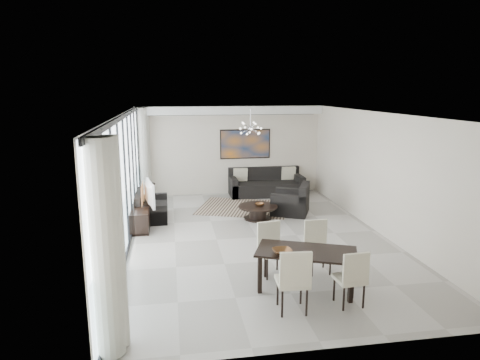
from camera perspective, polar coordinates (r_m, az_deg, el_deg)
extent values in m
cube|color=#A8A39B|center=(10.19, 2.29, -7.60)|extent=(6.00, 9.00, 0.02)
cube|color=white|center=(9.62, 2.44, 8.79)|extent=(6.00, 9.00, 0.02)
cube|color=beige|center=(14.17, -1.31, 3.97)|extent=(6.00, 0.02, 2.90)
cube|color=beige|center=(5.64, 11.71, -8.76)|extent=(6.00, 0.02, 2.90)
cube|color=beige|center=(10.80, 18.09, 0.86)|extent=(0.02, 9.00, 2.90)
cube|color=white|center=(9.66, -15.22, -0.23)|extent=(0.01, 8.95, 2.85)
cube|color=black|center=(9.47, -15.45, 8.09)|extent=(0.04, 8.95, 0.10)
cube|color=black|center=(10.04, -14.55, -8.16)|extent=(0.04, 8.95, 0.06)
cube|color=black|center=(5.83, -18.69, -8.45)|extent=(0.04, 0.05, 2.88)
cube|color=black|center=(6.77, -17.36, -5.53)|extent=(0.04, 0.05, 2.88)
cube|color=black|center=(7.72, -16.37, -3.32)|extent=(0.04, 0.05, 2.88)
cube|color=black|center=(8.69, -15.60, -1.60)|extent=(0.04, 0.05, 2.88)
cube|color=black|center=(9.66, -14.99, -0.22)|extent=(0.04, 0.05, 2.88)
cube|color=black|center=(10.63, -14.48, 0.90)|extent=(0.04, 0.05, 2.88)
cube|color=black|center=(11.61, -14.07, 1.84)|extent=(0.04, 0.05, 2.88)
cube|color=black|center=(12.60, -13.71, 2.63)|extent=(0.04, 0.05, 2.88)
cube|color=black|center=(13.58, -13.41, 3.30)|extent=(0.04, 0.05, 2.88)
cylinder|color=beige|center=(5.67, -17.51, -8.96)|extent=(0.36, 0.36, 2.85)
cylinder|color=beige|center=(13.72, -12.79, 3.42)|extent=(0.36, 0.36, 2.85)
cube|color=white|center=(13.85, -1.23, 9.28)|extent=(5.98, 0.40, 0.26)
cube|color=#C26A1B|center=(14.20, 0.70, 4.81)|extent=(1.68, 0.04, 0.98)
cylinder|color=silver|center=(12.14, 1.41, 8.21)|extent=(0.02, 0.02, 0.55)
sphere|color=silver|center=(12.16, 1.40, 6.92)|extent=(0.12, 0.12, 0.12)
cube|color=black|center=(12.65, 0.52, -3.69)|extent=(3.08, 2.73, 0.01)
cylinder|color=black|center=(11.49, 2.41, -3.55)|extent=(1.05, 1.05, 0.04)
cylinder|color=black|center=(11.54, 2.40, -4.43)|extent=(0.46, 0.46, 0.33)
cylinder|color=black|center=(11.59, 2.39, -5.13)|extent=(0.74, 0.74, 0.03)
imported|color=brown|center=(11.45, 2.61, -3.30)|extent=(0.27, 0.27, 0.08)
cube|color=black|center=(14.14, 3.51, -1.14)|extent=(2.41, 0.99, 0.44)
cube|color=black|center=(14.42, 3.19, 0.91)|extent=(2.41, 0.20, 0.44)
cube|color=black|center=(13.92, -0.93, -0.91)|extent=(0.20, 0.99, 0.64)
cube|color=black|center=(14.40, 7.81, -0.58)|extent=(0.20, 0.99, 0.64)
cube|color=black|center=(11.84, -11.64, -4.15)|extent=(0.82, 1.46, 0.36)
cube|color=black|center=(11.77, -13.31, -2.50)|extent=(0.16, 1.46, 0.36)
cube|color=black|center=(11.20, -11.78, -4.66)|extent=(0.82, 0.16, 0.53)
cube|color=black|center=(12.44, -11.55, -2.97)|extent=(0.82, 0.16, 0.53)
cube|color=black|center=(12.14, 6.71, -3.43)|extent=(1.30, 1.32, 0.43)
cube|color=black|center=(11.98, 8.59, -1.56)|extent=(0.59, 1.01, 0.43)
cube|color=black|center=(12.51, 6.99, -2.52)|extent=(0.96, 0.57, 0.62)
cube|color=black|center=(11.72, 6.44, -3.50)|extent=(0.96, 0.57, 0.62)
cylinder|color=black|center=(13.86, -11.99, -0.53)|extent=(0.36, 0.36, 0.04)
cylinder|color=black|center=(13.92, -11.95, -1.52)|extent=(0.06, 0.06, 0.45)
cylinder|color=black|center=(13.97, -11.91, -2.40)|extent=(0.25, 0.25, 0.03)
cube|color=black|center=(11.23, -13.10, -4.70)|extent=(0.47, 1.66, 0.52)
imported|color=gray|center=(11.13, -12.40, -1.77)|extent=(0.33, 1.09, 0.62)
cube|color=black|center=(7.55, 8.85, -9.42)|extent=(1.89, 1.43, 0.04)
cube|color=black|center=(7.46, 2.65, -12.48)|extent=(0.07, 0.07, 0.67)
cube|color=black|center=(8.06, 3.50, -10.57)|extent=(0.07, 0.07, 0.67)
cube|color=black|center=(7.38, 14.57, -13.18)|extent=(0.07, 0.07, 0.67)
cube|color=black|center=(7.98, 14.45, -11.19)|extent=(0.07, 0.07, 0.67)
cube|color=beige|center=(6.90, 6.98, -13.31)|extent=(0.52, 0.52, 0.06)
cube|color=beige|center=(6.60, 7.45, -11.92)|extent=(0.49, 0.08, 0.59)
cylinder|color=black|center=(7.14, 5.05, -14.65)|extent=(0.04, 0.04, 0.45)
cylinder|color=black|center=(6.89, 8.89, -15.81)|extent=(0.04, 0.04, 0.45)
cube|color=beige|center=(7.26, 14.37, -12.69)|extent=(0.47, 0.47, 0.06)
cube|color=beige|center=(7.01, 15.22, -11.44)|extent=(0.44, 0.08, 0.53)
cylinder|color=black|center=(7.42, 12.44, -14.01)|extent=(0.04, 0.04, 0.41)
cylinder|color=black|center=(7.30, 16.15, -14.67)|extent=(0.04, 0.04, 0.41)
cube|color=beige|center=(8.10, 4.36, -9.55)|extent=(0.53, 0.53, 0.06)
cube|color=beige|center=(8.18, 3.84, -7.39)|extent=(0.46, 0.13, 0.56)
cylinder|color=black|center=(8.11, 6.03, -11.41)|extent=(0.04, 0.04, 0.43)
cylinder|color=black|center=(8.28, 2.69, -10.85)|extent=(0.04, 0.04, 0.43)
cube|color=beige|center=(8.34, 10.42, -9.11)|extent=(0.45, 0.45, 0.06)
cube|color=beige|center=(8.43, 10.03, -7.03)|extent=(0.45, 0.05, 0.55)
cylinder|color=black|center=(8.34, 11.94, -10.96)|extent=(0.04, 0.04, 0.42)
cylinder|color=black|center=(8.53, 8.82, -10.30)|extent=(0.04, 0.04, 0.42)
imported|color=brown|center=(7.34, 5.63, -9.47)|extent=(0.35, 0.35, 0.08)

